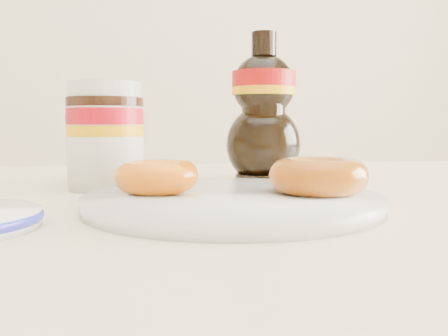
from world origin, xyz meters
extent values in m
cube|color=#F3E5CC|center=(0.00, 1.75, 1.30)|extent=(3.50, 0.10, 2.60)
cube|color=#F6E8BB|center=(0.00, 0.10, 0.73)|extent=(1.40, 0.90, 0.04)
cylinder|color=white|center=(-0.02, 0.00, 0.76)|extent=(0.29, 0.29, 0.01)
torus|color=white|center=(-0.02, 0.00, 0.76)|extent=(0.28, 0.28, 0.01)
torus|color=orange|center=(-0.09, 0.03, 0.78)|extent=(0.11, 0.11, 0.03)
torus|color=#9C3F0A|center=(0.06, 0.00, 0.78)|extent=(0.10, 0.10, 0.03)
cylinder|color=white|center=(-0.15, 0.17, 0.81)|extent=(0.09, 0.09, 0.11)
cylinder|color=#970511|center=(-0.15, 0.17, 0.84)|extent=(0.09, 0.09, 0.02)
cylinder|color=#D89905|center=(-0.15, 0.17, 0.82)|extent=(0.09, 0.09, 0.01)
cylinder|color=black|center=(-0.15, 0.17, 0.86)|extent=(0.09, 0.09, 0.01)
cylinder|color=white|center=(-0.15, 0.17, 0.87)|extent=(0.09, 0.09, 0.02)
cylinder|color=black|center=(-0.18, 0.26, 0.79)|extent=(0.06, 0.06, 0.08)
cylinder|color=beige|center=(-0.18, 0.26, 0.79)|extent=(0.06, 0.06, 0.04)
cylinder|color=black|center=(-0.18, 0.26, 0.84)|extent=(0.06, 0.06, 0.01)
camera|label=1|loc=(-0.11, -0.47, 0.83)|focal=40.00mm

